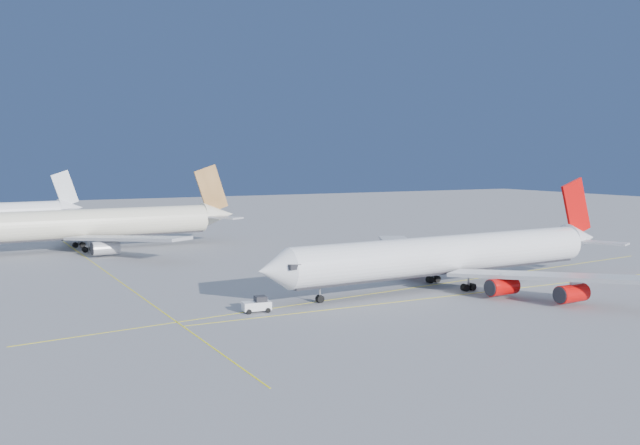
% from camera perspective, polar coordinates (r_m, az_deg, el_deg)
% --- Properties ---
extents(ground, '(500.00, 500.00, 0.00)m').
position_cam_1_polar(ground, '(117.25, 6.09, -4.69)').
color(ground, slate).
rests_on(ground, ground).
extents(taxiway_lines, '(118.86, 140.00, 0.02)m').
position_cam_1_polar(taxiway_lines, '(115.42, -1.78, -4.82)').
color(taxiway_lines, '#FAEB0D').
rests_on(taxiway_lines, ground).
extents(airliner_virgin, '(67.48, 60.52, 16.64)m').
position_cam_1_polar(airliner_virgin, '(113.28, 10.60, -2.54)').
color(airliner_virgin, white).
rests_on(airliner_virgin, ground).
extents(airliner_etihad, '(70.73, 65.25, 18.46)m').
position_cam_1_polar(airliner_etihad, '(163.42, -18.28, -0.12)').
color(airliner_etihad, beige).
rests_on(airliner_etihad, ground).
extents(pushback_tug, '(3.85, 2.59, 2.06)m').
position_cam_1_polar(pushback_tug, '(94.11, -5.04, -6.57)').
color(pushback_tug, white).
rests_on(pushback_tug, ground).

